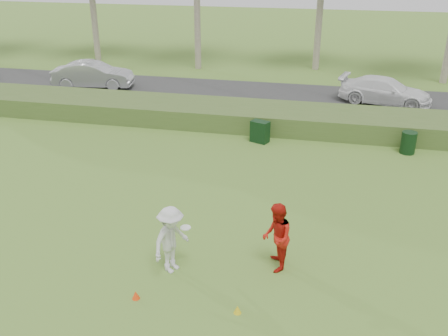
% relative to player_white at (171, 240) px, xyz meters
% --- Properties ---
extents(ground, '(120.00, 120.00, 0.00)m').
position_rel_player_white_xyz_m(ground, '(0.54, -0.05, -0.94)').
color(ground, '#487426').
rests_on(ground, ground).
extents(reed_strip, '(80.00, 3.00, 0.90)m').
position_rel_player_white_xyz_m(reed_strip, '(0.54, 11.95, -0.49)').
color(reed_strip, '#3F5C25').
rests_on(reed_strip, ground).
extents(park_road, '(80.00, 6.00, 0.06)m').
position_rel_player_white_xyz_m(park_road, '(0.54, 16.95, -0.91)').
color(park_road, '#2D2D2D').
rests_on(park_road, ground).
extents(player_white, '(1.14, 1.39, 1.88)m').
position_rel_player_white_xyz_m(player_white, '(0.00, 0.00, 0.00)').
color(player_white, silver).
rests_on(player_white, ground).
extents(player_red, '(0.89, 1.05, 1.89)m').
position_rel_player_white_xyz_m(player_red, '(2.66, 0.69, 0.01)').
color(player_red, red).
rests_on(player_red, ground).
extents(cone_orange, '(0.19, 0.19, 0.21)m').
position_rel_player_white_xyz_m(cone_orange, '(-0.52, -1.32, -0.83)').
color(cone_orange, '#FF3F0D').
rests_on(cone_orange, ground).
extents(cone_yellow, '(0.19, 0.19, 0.21)m').
position_rel_player_white_xyz_m(cone_yellow, '(2.01, -1.30, -0.84)').
color(cone_yellow, yellow).
rests_on(cone_yellow, ground).
extents(utility_cabinet, '(0.89, 0.73, 0.95)m').
position_rel_player_white_xyz_m(utility_cabinet, '(0.85, 9.84, -0.46)').
color(utility_cabinet, black).
rests_on(utility_cabinet, ground).
extents(trash_bin, '(0.79, 0.79, 0.92)m').
position_rel_player_white_xyz_m(trash_bin, '(7.03, 9.89, -0.48)').
color(trash_bin, black).
rests_on(trash_bin, ground).
extents(car_mid, '(4.91, 2.42, 1.55)m').
position_rel_player_white_xyz_m(car_mid, '(-10.19, 16.48, -0.11)').
color(car_mid, silver).
rests_on(car_mid, park_road).
extents(car_right, '(5.14, 3.02, 1.40)m').
position_rel_player_white_xyz_m(car_right, '(6.56, 16.78, -0.18)').
color(car_right, white).
rests_on(car_right, park_road).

